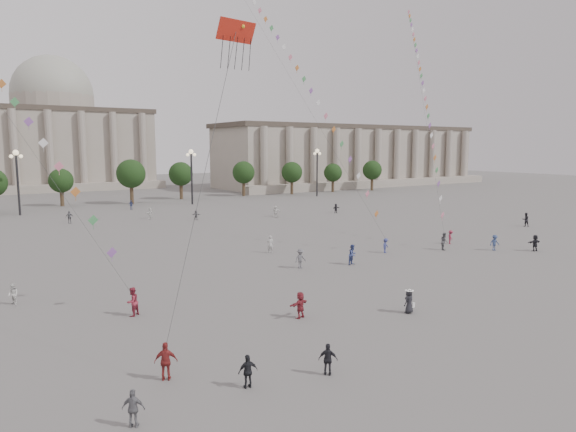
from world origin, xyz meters
TOP-DOWN VIEW (x-y plane):
  - ground at (0.00, 0.00)m, footprint 360.00×360.00m
  - hall_east at (75.00, 93.89)m, footprint 84.00×26.22m
  - hall_central at (0.00, 129.22)m, footprint 48.30×34.30m
  - tree_row at (0.00, 78.00)m, footprint 137.12×5.12m
  - lamp_post_mid_west at (-15.00, 70.00)m, footprint 2.00×0.90m
  - lamp_post_mid_east at (15.00, 70.00)m, footprint 2.00×0.90m
  - lamp_post_far_east at (45.00, 70.00)m, footprint 2.00×0.90m
  - person_crowd_0 at (2.56, 68.00)m, footprint 1.04×0.62m
  - person_crowd_3 at (28.61, 7.48)m, footprint 1.71×0.83m
  - person_crowd_4 at (1.59, 54.35)m, footprint 1.59×1.44m
  - person_crowd_6 at (2.98, 14.63)m, footprint 1.23×0.78m
  - person_crowd_7 at (19.16, 45.60)m, footprint 1.75×1.06m
  - person_crowd_8 at (24.31, 15.18)m, footprint 1.06×1.18m
  - person_crowd_9 at (30.33, 44.29)m, footprint 1.53×0.68m
  - person_crowd_12 at (7.21, 49.43)m, footprint 1.32×1.25m
  - person_crowd_13 at (4.18, 22.10)m, footprint 0.80×0.68m
  - person_crowd_14 at (25.26, 10.05)m, footprint 1.25×0.96m
  - person_crowd_15 at (43.76, 18.26)m, footprint 1.19×1.12m
  - person_crowd_16 at (-9.83, 56.02)m, footprint 1.15×0.60m
  - person_crowd_18 at (8.00, 13.18)m, footprint 1.13×0.99m
  - person_crowd_20 at (-20.40, 16.48)m, footprint 0.86×0.93m
  - tourist_0 at (-15.30, -0.85)m, footprint 1.19×0.89m
  - tourist_1 at (-8.42, -4.63)m, footprint 0.97×0.91m
  - tourist_2 at (-4.82, 3.14)m, footprint 1.71×0.94m
  - tourist_3 at (-17.84, -4.21)m, footprint 0.99×0.85m
  - tourist_4 at (-12.37, -3.69)m, footprint 0.99×0.52m
  - kite_flyer_0 at (-13.95, 9.49)m, footprint 1.20×1.14m
  - kite_flyer_1 at (14.44, 15.49)m, footprint 1.16×0.93m
  - kite_flyer_2 at (20.95, 13.23)m, footprint 1.14×1.17m
  - hat_person at (1.94, 0.01)m, footprint 0.90×0.67m
  - dragon_kite at (-10.69, 0.45)m, footprint 3.47×1.09m
  - kite_train_mid at (13.60, 36.52)m, footprint 2.33×39.50m
  - kite_train_east at (34.74, 30.09)m, footprint 26.37×31.55m

SIDE VIEW (x-z plane):
  - ground at x=0.00m, z-range 0.00..0.00m
  - person_crowd_12 at x=7.21m, z-range 0.00..1.49m
  - person_crowd_20 at x=-20.40m, z-range 0.00..1.54m
  - kite_flyer_1 at x=14.44m, z-range 0.00..1.57m
  - tourist_3 at x=-17.84m, z-range 0.00..1.59m
  - person_crowd_8 at x=24.31m, z-range 0.00..1.59m
  - person_crowd_9 at x=30.33m, z-range 0.00..1.59m
  - tourist_1 at x=-8.42m, z-range 0.00..1.60m
  - tourist_4 at x=-12.37m, z-range 0.00..1.61m
  - person_crowd_0 at x=2.56m, z-range 0.00..1.67m
  - person_crowd_14 at x=25.26m, z-range 0.00..1.71m
  - hat_person at x=1.94m, z-range 0.03..1.72m
  - tourist_2 at x=-4.82m, z-range 0.00..1.75m
  - person_crowd_4 at x=1.59m, z-range 0.00..1.76m
  - person_crowd_3 at x=28.61m, z-range 0.00..1.77m
  - person_crowd_7 at x=19.16m, z-range 0.00..1.80m
  - person_crowd_6 at x=2.98m, z-range 0.00..1.82m
  - person_crowd_13 at x=4.18m, z-range 0.00..1.87m
  - person_crowd_16 at x=-9.83m, z-range 0.00..1.87m
  - tourist_0 at x=-15.30m, z-range 0.00..1.88m
  - kite_flyer_2 at x=20.95m, z-range 0.00..1.90m
  - person_crowd_15 at x=43.76m, z-range 0.00..1.94m
  - person_crowd_18 at x=8.00m, z-range 0.00..1.94m
  - kite_flyer_0 at x=-13.95m, z-range 0.00..1.95m
  - tree_row at x=0.00m, z-range 1.39..9.39m
  - lamp_post_mid_west at x=-15.00m, z-range 2.03..12.68m
  - lamp_post_mid_east at x=15.00m, z-range 2.03..12.68m
  - lamp_post_far_east at x=45.00m, z-range 2.03..12.68m
  - hall_east at x=75.00m, z-range -0.17..17.03m
  - hall_central at x=0.00m, z-range -3.52..31.98m
  - dragon_kite at x=-10.69m, z-range 8.04..24.31m
  - kite_train_east at x=34.74m, z-range -6.69..47.28m
  - kite_train_mid at x=13.60m, z-range -4.25..55.06m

